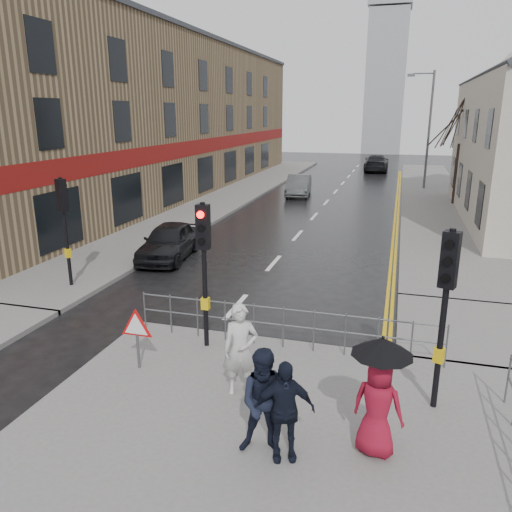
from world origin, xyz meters
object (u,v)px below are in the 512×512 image
Objects in this scene: pedestrian_b at (266,402)px; pedestrian_d at (284,410)px; car_parked at (169,241)px; pedestrian_with_umbrella at (379,391)px; pedestrian_a at (241,350)px; car_mid at (299,186)px.

pedestrian_d is (0.30, -0.05, -0.06)m from pedestrian_b.
pedestrian_d reaches higher than car_parked.
pedestrian_b is 0.45× the size of car_parked.
pedestrian_with_umbrella is at bearing -56.21° from car_parked.
pedestrian_a is at bearing 156.90° from pedestrian_with_umbrella.
car_mid is (-6.39, 25.67, -0.56)m from pedestrian_with_umbrella.
pedestrian_a is 1.02× the size of pedestrian_b.
pedestrian_with_umbrella is 26.46m from car_mid.
pedestrian_b is 1.07× the size of pedestrian_d.
pedestrian_b is at bearing -165.00° from pedestrian_with_umbrella.
car_parked is (-6.52, 10.11, -0.35)m from pedestrian_b.
pedestrian_b is 0.31m from pedestrian_d.
pedestrian_d is (-1.40, -0.51, -0.27)m from pedestrian_with_umbrella.
pedestrian_d is 0.42× the size of car_parked.
pedestrian_with_umbrella is at bearing 0.34° from pedestrian_d.
pedestrian_a is at bearing 109.21° from pedestrian_b.
pedestrian_a is 0.44× the size of car_mid.
pedestrian_with_umbrella is at bearing -41.89° from pedestrian_a.
pedestrian_b is at bearing 150.32° from pedestrian_d.
car_mid is at bearing 81.18° from pedestrian_d.
pedestrian_d is at bearing -160.06° from pedestrian_with_umbrella.
car_mid is (1.83, 16.02, 0.01)m from car_parked.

